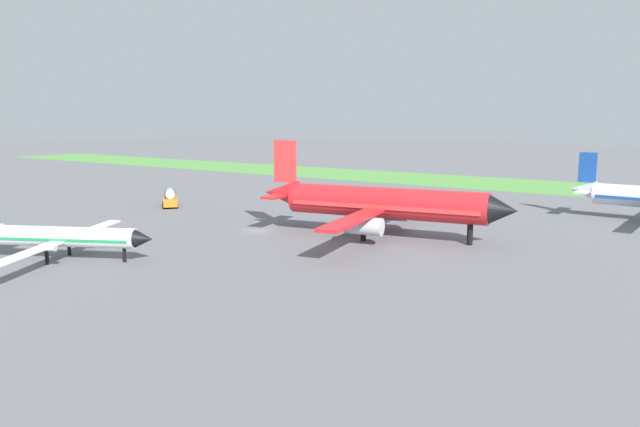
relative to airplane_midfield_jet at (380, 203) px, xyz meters
The scene contains 5 objects.
ground_plane 17.99m from the airplane_midfield_jet, 160.66° to the right, with size 600.00×600.00×0.00m, color slate.
grass_taxiway_strip 74.12m from the airplane_midfield_jet, 102.82° to the left, with size 360.00×28.00×0.08m, color #549342.
airplane_midfield_jet is the anchor object (origin of this frame).
airplane_foreground_turboprop 39.34m from the airplane_midfield_jet, 126.67° to the right, with size 19.99×22.99×7.47m.
fuel_truck_near_gate 44.49m from the airplane_midfield_jet, behind, with size 6.46×6.10×3.29m.
Camera 1 is at (53.59, -63.68, 16.12)m, focal length 33.22 mm.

